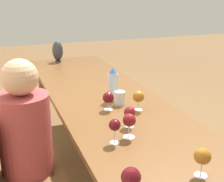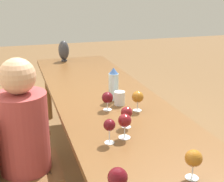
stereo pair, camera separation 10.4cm
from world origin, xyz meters
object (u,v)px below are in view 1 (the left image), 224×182
(vase, at_px, (58,51))
(chair_near, at_px, (18,169))
(water_bottle, at_px, (113,84))
(wine_glass_0, at_px, (115,126))
(wine_glass_3, at_px, (108,98))
(wine_glass_1, at_px, (131,178))
(wine_glass_6, at_px, (129,121))
(chair_far, at_px, (11,124))
(wine_glass_2, at_px, (130,113))
(wine_glass_5, at_px, (202,157))
(person_near, at_px, (28,143))
(water_tumbler, at_px, (120,98))
(wine_glass_4, at_px, (138,97))

(vase, bearing_deg, chair_near, 160.55)
(water_bottle, xyz_separation_m, wine_glass_0, (-0.67, 0.24, -0.02))
(vase, bearing_deg, wine_glass_3, -178.79)
(vase, bearing_deg, wine_glass_1, 175.20)
(wine_glass_1, bearing_deg, vase, -4.80)
(water_bottle, bearing_deg, wine_glass_6, 167.60)
(wine_glass_0, bearing_deg, chair_far, 25.52)
(vase, relative_size, wine_glass_3, 1.83)
(chair_near, bearing_deg, chair_far, 0.00)
(wine_glass_2, bearing_deg, wine_glass_3, 5.14)
(wine_glass_6, bearing_deg, wine_glass_1, 157.17)
(wine_glass_5, bearing_deg, wine_glass_2, 8.87)
(person_near, bearing_deg, wine_glass_0, -129.32)
(wine_glass_0, relative_size, wine_glass_3, 1.07)
(water_bottle, height_order, wine_glass_0, water_bottle)
(vase, bearing_deg, chair_far, 148.93)
(water_tumbler, distance_m, wine_glass_2, 0.40)
(wine_glass_2, relative_size, wine_glass_6, 0.91)
(water_tumbler, relative_size, chair_near, 0.12)
(wine_glass_2, bearing_deg, water_tumbler, -12.94)
(water_tumbler, distance_m, vase, 1.60)
(vase, xyz_separation_m, wine_glass_2, (-1.98, -0.06, -0.03))
(water_bottle, relative_size, water_tumbler, 2.53)
(wine_glass_0, height_order, person_near, person_near)
(vase, bearing_deg, wine_glass_0, 177.29)
(wine_glass_2, bearing_deg, person_near, 72.13)
(wine_glass_4, xyz_separation_m, chair_near, (-0.04, 0.86, -0.37))
(wine_glass_3, xyz_separation_m, chair_far, (0.62, 0.66, -0.36))
(wine_glass_0, xyz_separation_m, wine_glass_5, (-0.44, -0.26, -0.01))
(wine_glass_0, relative_size, wine_glass_6, 0.97)
(person_near, bearing_deg, wine_glass_6, -121.04)
(wine_glass_2, bearing_deg, chair_far, 36.52)
(wine_glass_4, relative_size, wine_glass_6, 0.98)
(wine_glass_5, bearing_deg, water_bottle, 0.85)
(vase, bearing_deg, wine_glass_6, -179.95)
(water_tumbler, height_order, chair_far, chair_far)
(wine_glass_2, distance_m, person_near, 0.67)
(wine_glass_1, bearing_deg, water_bottle, -17.28)
(wine_glass_3, bearing_deg, wine_glass_6, 175.81)
(vase, xyz_separation_m, wine_glass_0, (-2.15, 0.10, -0.02))
(wine_glass_2, bearing_deg, chair_near, 74.07)
(wine_glass_0, bearing_deg, vase, -2.71)
(water_bottle, xyz_separation_m, water_tumbler, (-0.11, -0.01, -0.07))
(wine_glass_0, xyz_separation_m, chair_far, (1.10, 0.53, -0.38))
(water_bottle, height_order, water_tumbler, water_bottle)
(wine_glass_6, relative_size, chair_near, 0.17)
(wine_glass_1, xyz_separation_m, person_near, (0.86, 0.33, -0.21))
(wine_glass_5, distance_m, chair_far, 1.78)
(water_tumbler, relative_size, wine_glass_3, 0.76)
(wine_glass_3, bearing_deg, wine_glass_0, 164.26)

